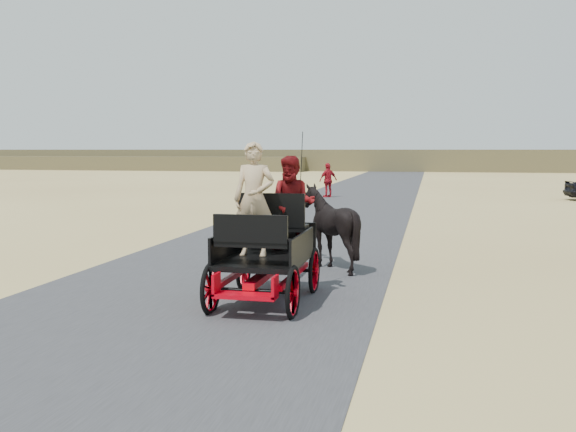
% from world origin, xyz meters
% --- Properties ---
extents(ground, '(140.00, 140.00, 0.00)m').
position_xyz_m(ground, '(0.00, 0.00, 0.00)').
color(ground, tan).
extents(road, '(6.00, 140.00, 0.01)m').
position_xyz_m(road, '(0.00, 0.00, 0.01)').
color(road, '#38383A').
rests_on(road, ground).
extents(ridge_far, '(140.00, 6.00, 2.40)m').
position_xyz_m(ridge_far, '(0.00, 62.00, 1.20)').
color(ridge_far, brown).
rests_on(ridge_far, ground).
extents(ridge_near, '(40.00, 4.00, 1.60)m').
position_xyz_m(ridge_near, '(-30.00, 58.00, 0.80)').
color(ridge_near, brown).
rests_on(ridge_near, ground).
extents(carriage, '(1.30, 2.40, 0.72)m').
position_xyz_m(carriage, '(1.19, -1.89, 0.36)').
color(carriage, black).
rests_on(carriage, ground).
extents(horse_left, '(0.91, 2.01, 1.70)m').
position_xyz_m(horse_left, '(0.64, 1.11, 0.85)').
color(horse_left, black).
rests_on(horse_left, ground).
extents(horse_right, '(1.37, 1.54, 1.70)m').
position_xyz_m(horse_right, '(1.74, 1.11, 0.85)').
color(horse_right, black).
rests_on(horse_right, ground).
extents(driver_man, '(0.66, 0.43, 1.80)m').
position_xyz_m(driver_man, '(0.99, -1.84, 1.62)').
color(driver_man, tan).
rests_on(driver_man, carriage).
extents(passenger_woman, '(0.77, 0.60, 1.58)m').
position_xyz_m(passenger_woman, '(1.49, -1.29, 1.51)').
color(passenger_woman, '#660C0F').
rests_on(passenger_woman, carriage).
extents(pedestrian, '(1.03, 0.99, 1.73)m').
position_xyz_m(pedestrian, '(-1.35, 20.35, 0.86)').
color(pedestrian, '#A4121E').
rests_on(pedestrian, ground).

